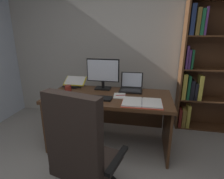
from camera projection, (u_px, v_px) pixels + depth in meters
wall_back at (121, 40)px, 3.10m from camera, size 4.66×0.12×2.82m
desk at (110, 107)px, 2.50m from camera, size 1.61×0.78×0.74m
bookshelf at (205, 70)px, 2.78m from camera, size 0.98×0.30×1.98m
office_chair at (83, 161)px, 1.55m from camera, size 0.69×0.60×1.11m
monitor at (103, 74)px, 2.57m from camera, size 0.47×0.16×0.44m
laptop at (131, 87)px, 2.55m from camera, size 0.31×0.29×0.24m
keyboard at (95, 98)px, 2.23m from camera, size 0.42×0.15×0.02m
computer_mouse at (72, 96)px, 2.29m from camera, size 0.06×0.10×0.04m
reading_stand_with_book at (75, 82)px, 2.75m from camera, size 0.32×0.25×0.13m
open_binder at (142, 103)px, 2.08m from camera, size 0.47×0.32×0.02m
notepad at (119, 96)px, 2.33m from camera, size 0.17×0.22×0.01m
pen at (121, 95)px, 2.32m from camera, size 0.13×0.06×0.01m
coffee_mug at (68, 88)px, 2.50m from camera, size 0.09×0.09×0.09m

